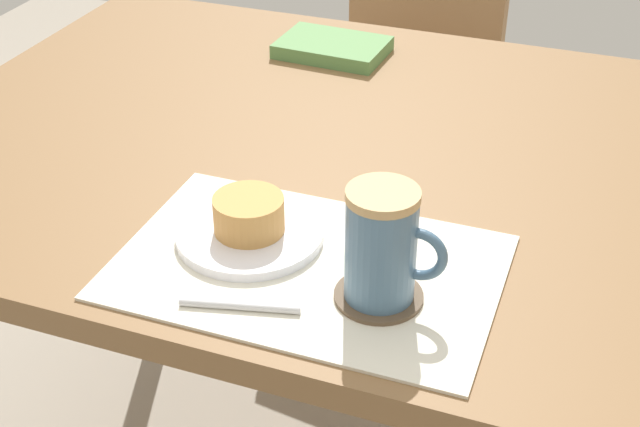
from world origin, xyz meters
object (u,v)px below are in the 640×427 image
object	(u,v)px
dining_table	(355,190)
pastry	(249,214)
pastry_plate	(250,234)
coffee_mug	(383,245)
wooden_chair	(404,67)
small_book	(333,48)

from	to	relation	value
dining_table	pastry	world-z (taller)	pastry
pastry_plate	coffee_mug	bearing A→B (deg)	-17.30
dining_table	pastry	distance (m)	0.29
wooden_chair	pastry_plate	bearing A→B (deg)	102.80
dining_table	wooden_chair	world-z (taller)	wooden_chair
wooden_chair	small_book	xyz separation A→B (m)	(0.00, -0.51, 0.25)
pastry_plate	small_book	bearing A→B (deg)	99.80
wooden_chair	pastry_plate	size ratio (longest dim) A/B	5.31
wooden_chair	pastry_plate	distance (m)	1.11
dining_table	wooden_chair	bearing A→B (deg)	100.20
wooden_chair	small_book	bearing A→B (deg)	97.87
wooden_chair	pastry	xyz separation A→B (m)	(0.10, -1.08, 0.27)
wooden_chair	coffee_mug	world-z (taller)	wooden_chair
wooden_chair	pastry	bearing A→B (deg)	102.80
wooden_chair	coffee_mug	xyz separation A→B (m)	(0.28, -1.14, 0.31)
pastry_plate	pastry	world-z (taller)	pastry
dining_table	wooden_chair	size ratio (longest dim) A/B	1.39
dining_table	wooden_chair	xyz separation A→B (m)	(-0.15, 0.81, -0.16)
dining_table	pastry_plate	distance (m)	0.28
wooden_chair	pastry_plate	xyz separation A→B (m)	(0.10, -1.08, 0.25)
dining_table	coffee_mug	world-z (taller)	coffee_mug
pastry_plate	small_book	size ratio (longest dim) A/B	0.98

